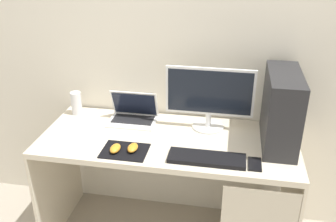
# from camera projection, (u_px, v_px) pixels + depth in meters

# --- Properties ---
(wall_back) EXTENTS (4.00, 0.05, 2.60)m
(wall_back) POSITION_uv_depth(u_px,v_px,m) (179.00, 38.00, 2.36)
(wall_back) COLOR beige
(wall_back) RESTS_ON ground_plane
(desk) EXTENTS (1.54, 0.65, 0.78)m
(desk) POSITION_uv_depth(u_px,v_px,m) (171.00, 161.00, 2.31)
(desk) COLOR beige
(desk) RESTS_ON ground_plane
(pc_tower) EXTENTS (0.18, 0.47, 0.43)m
(pc_tower) POSITION_uv_depth(u_px,v_px,m) (281.00, 109.00, 2.12)
(pc_tower) COLOR #232326
(pc_tower) RESTS_ON desk
(monitor) EXTENTS (0.54, 0.20, 0.40)m
(monitor) POSITION_uv_depth(u_px,v_px,m) (209.00, 97.00, 2.28)
(monitor) COLOR white
(monitor) RESTS_ON desk
(laptop) EXTENTS (0.31, 0.22, 0.20)m
(laptop) POSITION_uv_depth(u_px,v_px,m) (133.00, 115.00, 2.45)
(laptop) COLOR white
(laptop) RESTS_ON desk
(speaker) EXTENTS (0.07, 0.07, 0.16)m
(speaker) POSITION_uv_depth(u_px,v_px,m) (76.00, 103.00, 2.53)
(speaker) COLOR silver
(speaker) RESTS_ON desk
(keyboard) EXTENTS (0.42, 0.14, 0.02)m
(keyboard) POSITION_uv_depth(u_px,v_px,m) (207.00, 158.00, 2.03)
(keyboard) COLOR black
(keyboard) RESTS_ON desk
(mousepad) EXTENTS (0.26, 0.20, 0.00)m
(mousepad) POSITION_uv_depth(u_px,v_px,m) (125.00, 151.00, 2.12)
(mousepad) COLOR black
(mousepad) RESTS_ON desk
(mouse_left) EXTENTS (0.06, 0.10, 0.03)m
(mouse_left) POSITION_uv_depth(u_px,v_px,m) (133.00, 148.00, 2.11)
(mouse_left) COLOR orange
(mouse_left) RESTS_ON mousepad
(mouse_right) EXTENTS (0.06, 0.10, 0.03)m
(mouse_right) POSITION_uv_depth(u_px,v_px,m) (115.00, 148.00, 2.10)
(mouse_right) COLOR orange
(mouse_right) RESTS_ON mousepad
(cell_phone) EXTENTS (0.07, 0.13, 0.01)m
(cell_phone) POSITION_uv_depth(u_px,v_px,m) (255.00, 164.00, 1.99)
(cell_phone) COLOR black
(cell_phone) RESTS_ON desk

